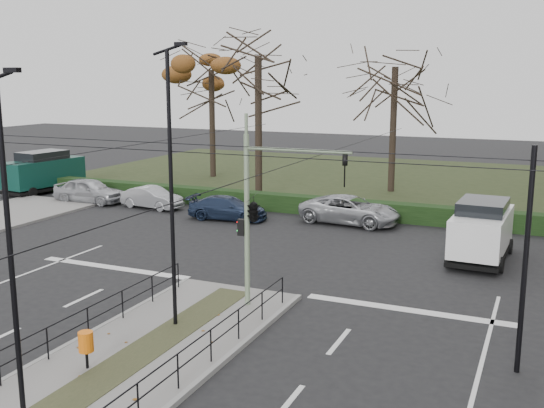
{
  "coord_description": "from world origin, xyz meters",
  "views": [
    {
      "loc": [
        9.93,
        -14.88,
        7.61
      ],
      "look_at": [
        0.6,
        6.43,
        3.0
      ],
      "focal_mm": 42.0,
      "sensor_mm": 36.0,
      "label": 1
    }
  ],
  "objects_px": {
    "white_van": "(482,229)",
    "green_van": "(43,171)",
    "parked_car_third": "(228,208)",
    "parked_car_fourth": "(350,210)",
    "rust_tree": "(211,70)",
    "parked_car_second": "(152,198)",
    "bare_tree_near": "(258,67)",
    "streetlamp_median_far": "(172,187)",
    "bare_tree_center": "(395,76)",
    "streetlamp_median_near": "(12,263)",
    "parked_car_first": "(89,190)",
    "litter_bin": "(86,342)",
    "traffic_light": "(256,208)"
  },
  "relations": [
    {
      "from": "streetlamp_median_near",
      "to": "white_van",
      "type": "bearing_deg",
      "value": 68.78
    },
    {
      "from": "bare_tree_near",
      "to": "parked_car_fourth",
      "type": "bearing_deg",
      "value": -28.29
    },
    {
      "from": "parked_car_fourth",
      "to": "rust_tree",
      "type": "distance_m",
      "value": 19.66
    },
    {
      "from": "parked_car_first",
      "to": "bare_tree_center",
      "type": "distance_m",
      "value": 20.93
    },
    {
      "from": "traffic_light",
      "to": "parked_car_third",
      "type": "bearing_deg",
      "value": 121.48
    },
    {
      "from": "parked_car_third",
      "to": "white_van",
      "type": "height_order",
      "value": "white_van"
    },
    {
      "from": "parked_car_first",
      "to": "parked_car_fourth",
      "type": "bearing_deg",
      "value": -88.05
    },
    {
      "from": "parked_car_fourth",
      "to": "bare_tree_near",
      "type": "height_order",
      "value": "bare_tree_near"
    },
    {
      "from": "streetlamp_median_far",
      "to": "parked_car_third",
      "type": "relative_size",
      "value": 1.94
    },
    {
      "from": "parked_car_fourth",
      "to": "rust_tree",
      "type": "bearing_deg",
      "value": 57.33
    },
    {
      "from": "parked_car_third",
      "to": "white_van",
      "type": "distance_m",
      "value": 13.82
    },
    {
      "from": "traffic_light",
      "to": "white_van",
      "type": "distance_m",
      "value": 11.32
    },
    {
      "from": "green_van",
      "to": "bare_tree_center",
      "type": "distance_m",
      "value": 24.4
    },
    {
      "from": "streetlamp_median_far",
      "to": "parked_car_third",
      "type": "xyz_separation_m",
      "value": [
        -5.73,
        14.45,
        -3.81
      ]
    },
    {
      "from": "bare_tree_center",
      "to": "rust_tree",
      "type": "bearing_deg",
      "value": 176.08
    },
    {
      "from": "parked_car_third",
      "to": "white_van",
      "type": "xyz_separation_m",
      "value": [
        13.53,
        -2.72,
        0.71
      ]
    },
    {
      "from": "white_van",
      "to": "bare_tree_center",
      "type": "xyz_separation_m",
      "value": [
        -7.27,
        14.55,
        6.4
      ]
    },
    {
      "from": "green_van",
      "to": "streetlamp_median_near",
      "type": "bearing_deg",
      "value": -47.64
    },
    {
      "from": "streetlamp_median_far",
      "to": "green_van",
      "type": "relative_size",
      "value": 1.44
    },
    {
      "from": "streetlamp_median_far",
      "to": "parked_car_third",
      "type": "distance_m",
      "value": 16.0
    },
    {
      "from": "parked_car_third",
      "to": "bare_tree_center",
      "type": "relative_size",
      "value": 0.4
    },
    {
      "from": "streetlamp_median_far",
      "to": "bare_tree_near",
      "type": "distance_m",
      "value": 21.35
    },
    {
      "from": "parked_car_third",
      "to": "parked_car_fourth",
      "type": "relative_size",
      "value": 0.82
    },
    {
      "from": "traffic_light",
      "to": "parked_car_second",
      "type": "height_order",
      "value": "traffic_light"
    },
    {
      "from": "streetlamp_median_far",
      "to": "white_van",
      "type": "relative_size",
      "value": 1.69
    },
    {
      "from": "streetlamp_median_far",
      "to": "bare_tree_center",
      "type": "distance_m",
      "value": 26.49
    },
    {
      "from": "traffic_light",
      "to": "rust_tree",
      "type": "relative_size",
      "value": 0.53
    },
    {
      "from": "streetlamp_median_far",
      "to": "parked_car_first",
      "type": "bearing_deg",
      "value": 136.11
    },
    {
      "from": "streetlamp_median_near",
      "to": "bare_tree_near",
      "type": "distance_m",
      "value": 28.03
    },
    {
      "from": "white_van",
      "to": "rust_tree",
      "type": "height_order",
      "value": "rust_tree"
    },
    {
      "from": "streetlamp_median_near",
      "to": "bare_tree_center",
      "type": "bearing_deg",
      "value": 90.13
    },
    {
      "from": "litter_bin",
      "to": "parked_car_fourth",
      "type": "distance_m",
      "value": 19.72
    },
    {
      "from": "parked_car_second",
      "to": "bare_tree_near",
      "type": "bearing_deg",
      "value": -40.15
    },
    {
      "from": "streetlamp_median_far",
      "to": "parked_car_first",
      "type": "relative_size",
      "value": 1.86
    },
    {
      "from": "litter_bin",
      "to": "parked_car_third",
      "type": "xyz_separation_m",
      "value": [
        -5.22,
        17.96,
        -0.22
      ]
    },
    {
      "from": "white_van",
      "to": "green_van",
      "type": "distance_m",
      "value": 29.46
    },
    {
      "from": "streetlamp_median_far",
      "to": "parked_car_fourth",
      "type": "distance_m",
      "value": 16.59
    },
    {
      "from": "white_van",
      "to": "green_van",
      "type": "bearing_deg",
      "value": 169.54
    },
    {
      "from": "parked_car_third",
      "to": "green_van",
      "type": "height_order",
      "value": "green_van"
    },
    {
      "from": "streetlamp_median_near",
      "to": "white_van",
      "type": "height_order",
      "value": "streetlamp_median_near"
    },
    {
      "from": "parked_car_fourth",
      "to": "bare_tree_near",
      "type": "relative_size",
      "value": 0.45
    },
    {
      "from": "litter_bin",
      "to": "streetlamp_median_near",
      "type": "distance_m",
      "value": 4.7
    },
    {
      "from": "bare_tree_near",
      "to": "bare_tree_center",
      "type": "bearing_deg",
      "value": 42.09
    },
    {
      "from": "white_van",
      "to": "bare_tree_near",
      "type": "height_order",
      "value": "bare_tree_near"
    },
    {
      "from": "parked_car_fourth",
      "to": "white_van",
      "type": "xyz_separation_m",
      "value": [
        7.1,
        -4.43,
        0.6
      ]
    },
    {
      "from": "green_van",
      "to": "bare_tree_near",
      "type": "bearing_deg",
      "value": 11.19
    },
    {
      "from": "rust_tree",
      "to": "streetlamp_median_far",
      "type": "bearing_deg",
      "value": -63.3
    },
    {
      "from": "litter_bin",
      "to": "streetlamp_median_near",
      "type": "height_order",
      "value": "streetlamp_median_near"
    },
    {
      "from": "parked_car_third",
      "to": "bare_tree_near",
      "type": "xyz_separation_m",
      "value": [
        -0.7,
        5.55,
        7.66
      ]
    },
    {
      "from": "traffic_light",
      "to": "parked_car_third",
      "type": "height_order",
      "value": "traffic_light"
    }
  ]
}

